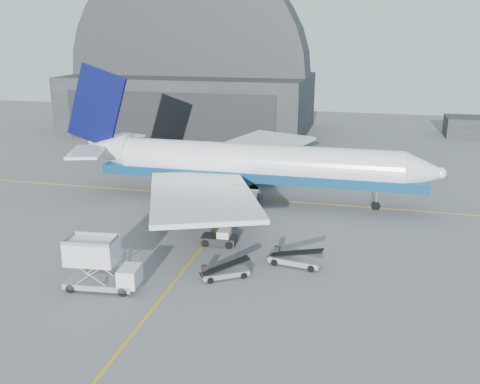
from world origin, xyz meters
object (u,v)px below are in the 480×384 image
(catering_truck, at_px, (99,265))
(pushback_tug, at_px, (220,239))
(belt_loader_b, at_px, (294,259))
(airliner, at_px, (244,164))
(belt_loader_a, at_px, (224,272))

(catering_truck, bearing_deg, pushback_tug, 52.90)
(catering_truck, bearing_deg, belt_loader_b, 23.43)
(airliner, relative_size, belt_loader_b, 9.27)
(airliner, distance_m, catering_truck, 27.90)
(airliner, relative_size, catering_truck, 7.47)
(catering_truck, relative_size, belt_loader_a, 1.50)
(belt_loader_a, height_order, belt_loader_b, belt_loader_b)
(belt_loader_b, bearing_deg, belt_loader_a, -135.58)
(belt_loader_b, bearing_deg, catering_truck, -142.01)
(airliner, distance_m, belt_loader_a, 23.25)
(pushback_tug, height_order, belt_loader_b, belt_loader_b)
(catering_truck, bearing_deg, airliner, 71.47)
(belt_loader_a, bearing_deg, pushback_tug, 76.60)
(catering_truck, xyz_separation_m, belt_loader_a, (9.73, 4.53, -1.68))
(airliner, height_order, belt_loader_a, airliner)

